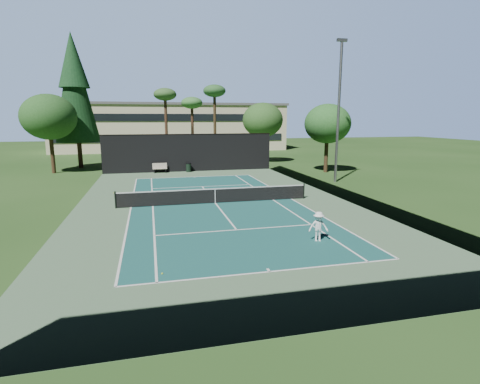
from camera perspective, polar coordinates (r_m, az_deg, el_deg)
The scene contains 22 objects.
ground at distance 25.32m, azimuth -3.80°, elevation -1.72°, with size 160.00×160.00×0.00m, color #264A1C.
apron_slab at distance 25.32m, azimuth -3.80°, elevation -1.71°, with size 18.00×32.00×0.01m, color #537755.
court_surface at distance 25.32m, azimuth -3.80°, elevation -1.69°, with size 10.97×23.77×0.01m, color #1B5753.
court_lines at distance 25.31m, azimuth -3.80°, elevation -1.67°, with size 11.07×23.87×0.01m.
tennis_net at distance 25.20m, azimuth -3.81°, elevation -0.48°, with size 12.90×0.10×1.10m.
fence at distance 25.01m, azimuth -3.88°, elevation 2.81°, with size 18.04×32.05×4.03m.
player at distance 17.77m, azimuth 11.88°, elevation -5.17°, with size 0.91×0.52×1.41m, color white.
tennis_ball_a at distance 14.30m, azimuth -11.78°, elevation -12.08°, with size 0.07×0.07×0.07m, color #BDDB31.
tennis_ball_b at distance 26.62m, azimuth -8.24°, elevation -1.09°, with size 0.08×0.08×0.08m, color #C2D430.
tennis_ball_c at distance 29.66m, azimuth -4.58°, elevation 0.24°, with size 0.06×0.06×0.06m, color #C4DB31.
tennis_ball_d at distance 30.16m, azimuth -18.68°, elevation -0.14°, with size 0.07×0.07×0.07m, color #C4D730.
park_bench at distance 40.29m, azimuth -12.13°, elevation 3.65°, with size 1.50×0.45×1.02m.
trash_bin at distance 40.41m, azimuth -7.85°, elevation 3.71°, with size 0.56×0.56×0.95m.
pine_tree at distance 47.16m, azimuth -23.95°, elevation 14.99°, with size 4.80×4.80×15.00m.
palm_a at distance 48.45m, azimuth -11.34°, elevation 13.96°, with size 2.80×2.80×9.32m.
palm_b at distance 50.68m, azimuth -7.34°, elevation 13.00°, with size 2.80×2.80×8.42m.
palm_c at distance 48.13m, azimuth -3.91°, elevation 14.66°, with size 2.80×2.80×9.77m.
decid_tree_a at distance 48.45m, azimuth 3.48°, elevation 10.87°, with size 5.12×5.12×7.62m.
decid_tree_b at distance 40.62m, azimuth 13.19°, elevation 10.08°, with size 4.80×4.80×7.14m.
decid_tree_c at distance 43.47m, azimuth -27.11°, elevation 10.12°, with size 5.44×5.44×8.09m.
campus_building at distance 70.45m, azimuth -10.33°, elevation 9.80°, with size 40.50×12.50×8.30m.
light_pole at distance 34.38m, azimuth 14.80°, elevation 12.17°, with size 0.90×0.25×12.22m.
Camera 1 is at (-4.14, -24.34, 5.61)m, focal length 28.00 mm.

